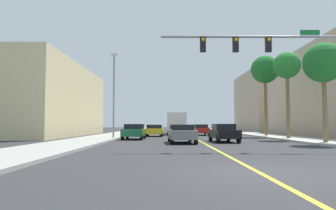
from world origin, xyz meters
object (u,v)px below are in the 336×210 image
Objects in this scene: palm_mid at (288,67)px; delivery_truck at (177,123)px; palm_far at (266,70)px; car_gray at (183,133)px; street_lamp at (115,91)px; car_yellow at (156,130)px; car_red at (202,130)px; car_green at (135,131)px; car_blue at (176,127)px; car_black at (225,132)px; traffic_signal_mast at (286,58)px; palm_near at (325,64)px.

delivery_truck is at bearing 124.00° from palm_mid.
palm_far is 16.68m from car_gray.
car_yellow is at bearing 63.22° from street_lamp.
palm_mid reaches higher than car_red.
car_green is (-7.26, -10.61, 0.01)m from car_red.
palm_mid is at bearing -59.95° from car_red.
car_blue is (-9.61, 33.58, -5.85)m from palm_mid.
car_black is at bearing 150.60° from car_green.
car_black is (-2.25, 7.12, -4.37)m from traffic_signal_mast.
car_green is (-1.58, -6.94, 0.02)m from car_yellow.
car_red is (-2.46, 22.09, -4.39)m from traffic_signal_mast.
car_blue is 0.46× the size of delivery_truck.
palm_far is (15.95, 5.90, 2.95)m from street_lamp.
palm_mid reaches higher than car_yellow.
delivery_truck is at bearing 130.64° from car_red.
car_red is (-6.77, 4.71, -6.73)m from palm_far.
palm_far reaches higher than delivery_truck.
palm_mid is at bearing -90.05° from palm_far.
street_lamp reaches higher than car_red.
street_lamp is 1.82× the size of car_red.
palm_mid reaches higher than car_gray.
traffic_signal_mast reaches higher than car_green.
car_black is 8.65m from car_green.
palm_mid is 6.49m from palm_far.
car_blue is at bearing 105.96° from palm_mid.
car_green is at bearing -157.19° from palm_far.
car_red is 0.49× the size of delivery_truck.
street_lamp is 1.12× the size of palm_near.
palm_near is 11.23m from car_gray.
palm_near is at bearing -10.08° from car_gray.
palm_near is 1.62× the size of car_black.
car_blue is (-5.30, 44.52, -4.32)m from traffic_signal_mast.
palm_mid is at bearing 68.51° from traffic_signal_mast.
car_yellow is (-2.84, -26.11, -0.08)m from car_blue.
palm_far is 14.20m from car_yellow.
palm_far is at bearing 20.29° from street_lamp.
palm_far is 10.65m from car_red.
car_red is 12.86m from car_green.
car_red is at bearing -48.45° from delivery_truck.
car_yellow is at bearing 175.23° from palm_far.
palm_far is at bearing -67.78° from car_blue.
car_red is 1.10× the size of car_yellow.
car_gray is (-10.00, 1.27, -4.95)m from palm_near.
palm_near is (4.42, 4.50, 0.55)m from traffic_signal_mast.
palm_far is 2.07× the size of car_red.
street_lamp reaches higher than palm_near.
palm_near is 0.79× the size of delivery_truck.
street_lamp is 33.85m from car_blue.
palm_mid is 0.89× the size of delivery_truck.
car_gray is at bearing 126.76° from car_green.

